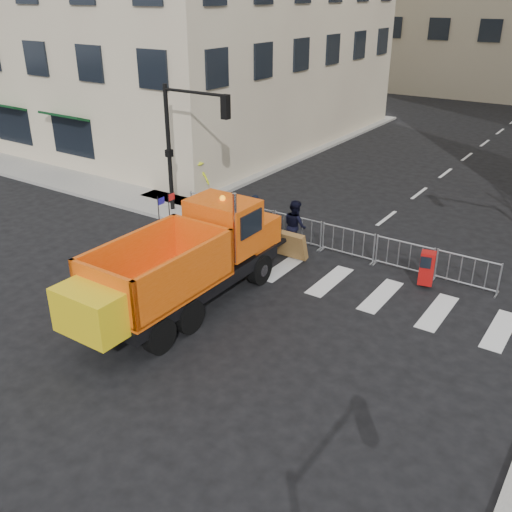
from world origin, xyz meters
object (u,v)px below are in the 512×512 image
Objects in this scene: cop_c at (265,235)px; worker at (197,177)px; newspaper_box at (427,268)px; cop_a at (255,217)px; cop_b at (295,226)px; plow_truck at (184,262)px.

worker is (-6.05, 3.57, 0.21)m from cop_c.
worker is at bearing 154.09° from newspaper_box.
cop_b reaches higher than cop_a.
cop_a is (-1.25, 5.52, -0.63)m from plow_truck.
cop_a is at bearing 12.58° from plow_truck.
cop_c is at bearing -52.51° from worker.
worker reaches higher than newspaper_box.
cop_a reaches higher than cop_c.
cop_b reaches higher than worker.
plow_truck is 5.10× the size of worker.
cop_a is at bearing 33.28° from cop_b.
newspaper_box is at bearing 149.31° from cop_a.
cop_a is 1.11× the size of cop_c.
plow_truck reaches higher than cop_b.
newspaper_box is at bearing -46.17° from plow_truck.
plow_truck is 5.57m from cop_b.
plow_truck is at bearing 19.62° from cop_c.
cop_b is 1.10× the size of worker.
plow_truck is 5.69m from cop_a.
plow_truck is 10.10m from worker.
worker is 11.96m from newspaper_box.
cop_a is 0.94× the size of cop_b.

